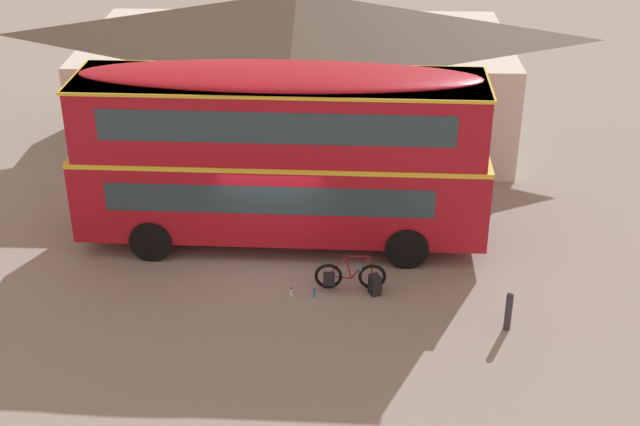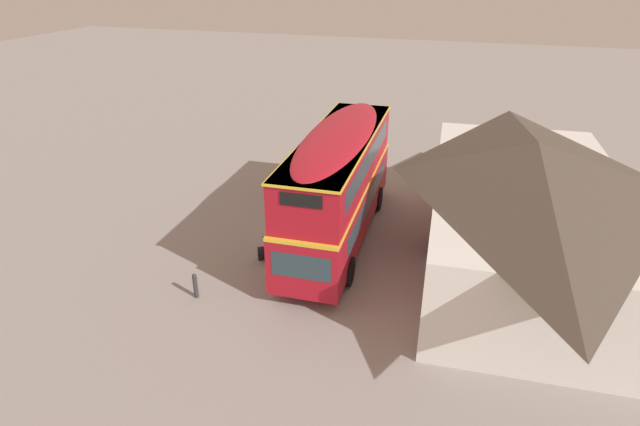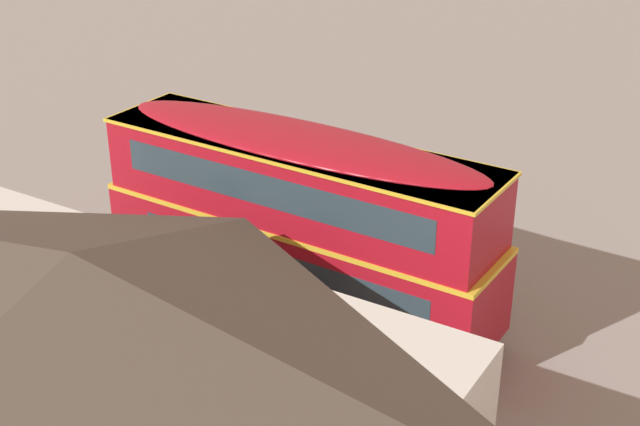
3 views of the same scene
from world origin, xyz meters
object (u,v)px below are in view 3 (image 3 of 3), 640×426
object	(u,v)px
backpack_on_ground	(278,235)
water_bottle_blue_sports	(323,250)
double_decker_bus	(298,214)
touring_bicycle	(292,240)
water_bottle_clear_plastic	(340,255)
kerb_bollard	(225,190)

from	to	relation	value
backpack_on_ground	water_bottle_blue_sports	size ratio (longest dim) A/B	2.61
double_decker_bus	touring_bicycle	xyz separation A→B (m)	(1.87, -2.27, -2.27)
backpack_on_ground	water_bottle_clear_plastic	xyz separation A→B (m)	(-2.01, -0.28, -0.18)
touring_bicycle	kerb_bollard	distance (m)	3.96
water_bottle_clear_plastic	double_decker_bus	bearing A→B (deg)	101.09
double_decker_bus	backpack_on_ground	size ratio (longest dim) A/B	18.95
backpack_on_ground	water_bottle_blue_sports	bearing A→B (deg)	-170.38
double_decker_bus	water_bottle_blue_sports	bearing A→B (deg)	-67.92
water_bottle_blue_sports	kerb_bollard	distance (m)	4.61
water_bottle_blue_sports	kerb_bollard	world-z (taller)	kerb_bollard
double_decker_bus	water_bottle_clear_plastic	bearing A→B (deg)	-78.91
kerb_bollard	water_bottle_blue_sports	bearing A→B (deg)	167.84
touring_bicycle	kerb_bollard	bearing A→B (deg)	-20.57
water_bottle_blue_sports	water_bottle_clear_plastic	distance (m)	0.56
water_bottle_blue_sports	water_bottle_clear_plastic	bearing A→B (deg)	-176.09
double_decker_bus	water_bottle_clear_plastic	distance (m)	3.76
backpack_on_ground	water_bottle_clear_plastic	world-z (taller)	backpack_on_ground
touring_bicycle	water_bottle_blue_sports	bearing A→B (deg)	-151.48
double_decker_bus	backpack_on_ground	xyz separation A→B (m)	(2.54, -2.45, -2.36)
double_decker_bus	water_bottle_blue_sports	size ratio (longest dim) A/B	49.42
double_decker_bus	water_bottle_clear_plastic	world-z (taller)	double_decker_bus
touring_bicycle	kerb_bollard	world-z (taller)	kerb_bollard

